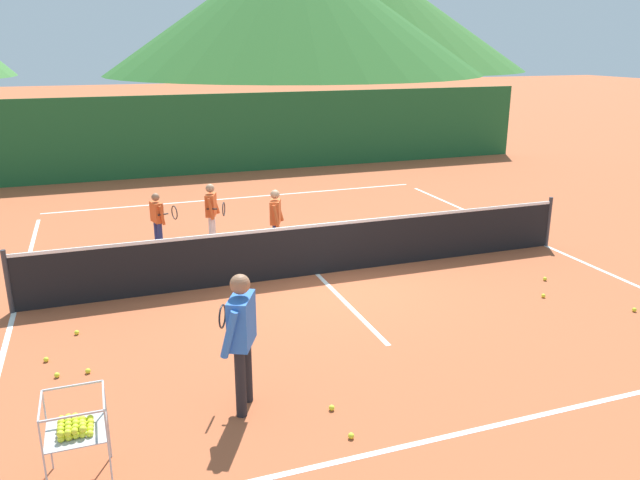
% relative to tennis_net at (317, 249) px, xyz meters
% --- Properties ---
extents(ground_plane, '(120.00, 120.00, 0.00)m').
position_rel_tennis_net_xyz_m(ground_plane, '(0.00, 0.00, -0.50)').
color(ground_plane, '#B25633').
extents(line_baseline_near, '(10.27, 0.08, 0.01)m').
position_rel_tennis_net_xyz_m(line_baseline_near, '(0.00, -5.23, -0.50)').
color(line_baseline_near, white).
rests_on(line_baseline_near, ground).
extents(line_baseline_far, '(10.27, 0.08, 0.01)m').
position_rel_tennis_net_xyz_m(line_baseline_far, '(0.00, 6.41, -0.50)').
color(line_baseline_far, white).
rests_on(line_baseline_far, ground).
extents(line_sideline_west, '(0.08, 11.65, 0.01)m').
position_rel_tennis_net_xyz_m(line_sideline_west, '(-5.13, 0.00, -0.50)').
color(line_sideline_west, white).
rests_on(line_sideline_west, ground).
extents(line_sideline_east, '(0.08, 11.65, 0.01)m').
position_rel_tennis_net_xyz_m(line_sideline_east, '(5.13, 0.00, -0.50)').
color(line_sideline_east, white).
rests_on(line_sideline_east, ground).
extents(line_service_center, '(0.08, 6.13, 0.01)m').
position_rel_tennis_net_xyz_m(line_service_center, '(0.00, 0.00, -0.50)').
color(line_service_center, white).
rests_on(line_service_center, ground).
extents(tennis_net, '(10.39, 0.08, 1.05)m').
position_rel_tennis_net_xyz_m(tennis_net, '(0.00, 0.00, 0.00)').
color(tennis_net, '#333338').
rests_on(tennis_net, ground).
extents(instructor, '(0.52, 0.84, 1.67)m').
position_rel_tennis_net_xyz_m(instructor, '(-2.29, -3.92, 0.51)').
color(instructor, black).
rests_on(instructor, ground).
extents(student_0, '(0.52, 0.52, 1.20)m').
position_rel_tennis_net_xyz_m(student_0, '(-2.58, 2.50, 0.22)').
color(student_0, navy).
rests_on(student_0, ground).
extents(student_1, '(0.42, 0.71, 1.33)m').
position_rel_tennis_net_xyz_m(student_1, '(-1.49, 2.39, 0.30)').
color(student_1, silver).
rests_on(student_1, ground).
extents(student_2, '(0.39, 0.54, 1.35)m').
position_rel_tennis_net_xyz_m(student_2, '(-0.40, 1.36, 0.31)').
color(student_2, navy).
rests_on(student_2, ground).
extents(ball_cart, '(0.58, 0.58, 0.90)m').
position_rel_tennis_net_xyz_m(ball_cart, '(-4.09, -4.65, 0.10)').
color(ball_cart, '#B7B7BC').
rests_on(ball_cart, ground).
extents(tennis_ball_0, '(0.07, 0.07, 0.07)m').
position_rel_tennis_net_xyz_m(tennis_ball_0, '(-1.34, -4.91, -0.47)').
color(tennis_ball_0, yellow).
rests_on(tennis_ball_0, ground).
extents(tennis_ball_1, '(0.07, 0.07, 0.07)m').
position_rel_tennis_net_xyz_m(tennis_ball_1, '(-1.34, -4.33, -0.47)').
color(tennis_ball_1, yellow).
rests_on(tennis_ball_1, ground).
extents(tennis_ball_2, '(0.07, 0.07, 0.07)m').
position_rel_tennis_net_xyz_m(tennis_ball_2, '(3.23, -2.34, -0.47)').
color(tennis_ball_2, yellow).
rests_on(tennis_ball_2, ground).
extents(tennis_ball_3, '(0.07, 0.07, 0.07)m').
position_rel_tennis_net_xyz_m(tennis_ball_3, '(-4.56, -1.93, -0.47)').
color(tennis_ball_3, yellow).
rests_on(tennis_ball_3, ground).
extents(tennis_ball_5, '(0.07, 0.07, 0.07)m').
position_rel_tennis_net_xyz_m(tennis_ball_5, '(4.21, -3.32, -0.47)').
color(tennis_ball_5, yellow).
rests_on(tennis_ball_5, ground).
extents(tennis_ball_7, '(0.07, 0.07, 0.07)m').
position_rel_tennis_net_xyz_m(tennis_ball_7, '(-4.18, -1.19, -0.47)').
color(tennis_ball_7, yellow).
rests_on(tennis_ball_7, ground).
extents(tennis_ball_8, '(0.07, 0.07, 0.07)m').
position_rel_tennis_net_xyz_m(tennis_ball_8, '(-4.40, -2.43, -0.47)').
color(tennis_ball_8, yellow).
rests_on(tennis_ball_8, ground).
extents(tennis_ball_9, '(0.07, 0.07, 0.07)m').
position_rel_tennis_net_xyz_m(tennis_ball_9, '(3.78, -1.70, -0.47)').
color(tennis_ball_9, yellow).
rests_on(tennis_ball_9, ground).
extents(tennis_ball_11, '(0.07, 0.07, 0.07)m').
position_rel_tennis_net_xyz_m(tennis_ball_11, '(-4.03, -2.45, -0.47)').
color(tennis_ball_11, yellow).
rests_on(tennis_ball_11, ground).
extents(windscreen_fence, '(22.59, 0.08, 2.57)m').
position_rel_tennis_net_xyz_m(windscreen_fence, '(0.00, 10.07, 0.78)').
color(windscreen_fence, '#1E5B2D').
rests_on(windscreen_fence, ground).
extents(hill_0, '(45.60, 45.60, 15.37)m').
position_rel_tennis_net_xyz_m(hill_0, '(39.88, 84.43, 7.19)').
color(hill_0, '#38702D').
rests_on(hill_0, ground).
extents(hill_2, '(51.92, 51.92, 17.45)m').
position_rel_tennis_net_xyz_m(hill_2, '(23.71, 76.88, 8.23)').
color(hill_2, '#2D6628').
rests_on(hill_2, ground).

